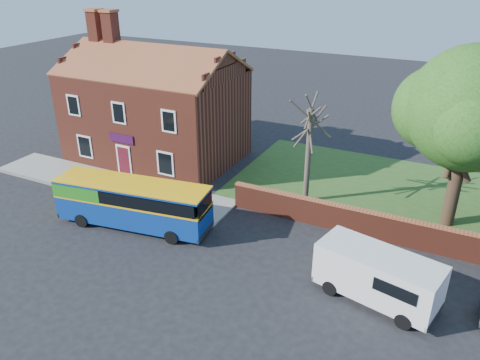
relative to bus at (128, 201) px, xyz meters
The scene contains 10 objects.
ground 3.62m from the bus, 43.05° to the right, with size 120.00×120.00×0.00m, color black.
pavement 5.98m from the bus, 142.66° to the left, with size 18.00×3.50×0.12m, color gray.
kerb 5.15m from the bus, 159.03° to the left, with size 18.00×0.15×0.14m, color slate.
grass_strip 18.84m from the bus, 34.97° to the left, with size 26.00×12.00×0.04m, color #426B28.
shop_building 10.52m from the bus, 116.56° to the left, with size 12.30×8.13×10.50m.
boundary_wall 16.13m from the bus, 17.20° to the left, with size 22.00×0.38×1.60m.
bus is the anchor object (origin of this frame).
van_near 13.96m from the bus, ahead, with size 5.70×3.29×2.35m.
large_tree 19.09m from the bus, 27.15° to the left, with size 8.35×6.61×10.19m.
bare_tree 10.99m from the bus, 42.17° to the left, with size 2.48×2.95×6.61m.
Camera 1 is at (13.59, -15.80, 13.87)m, focal length 35.00 mm.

